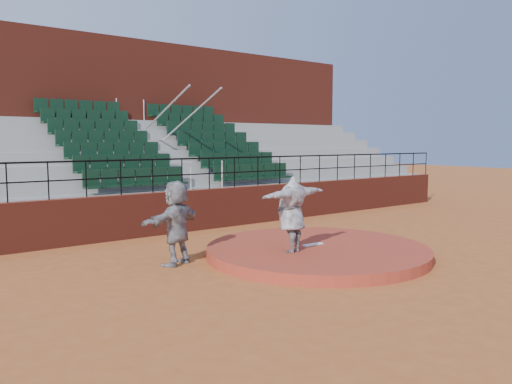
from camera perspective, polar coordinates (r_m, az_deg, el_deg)
ground at (r=12.61m, az=6.98°, el=-7.26°), size 90.00×90.00×0.00m
pitchers_mound at (r=12.58m, az=6.99°, el=-6.71°), size 5.50×5.50×0.25m
pitching_rubber at (r=12.66m, az=6.52°, el=-5.98°), size 0.60×0.15×0.03m
boundary_wall at (r=16.38m, az=-5.33°, el=-1.91°), size 24.00×0.30×1.30m
wall_railing at (r=16.25m, az=-5.38°, el=2.92°), size 24.04×0.05×1.03m
seating_deck at (r=19.47m, az=-11.08°, el=1.57°), size 24.00×5.97×4.63m
press_box_facade at (r=23.04m, az=-15.60°, el=7.36°), size 24.00×3.00×7.10m
pitcher at (r=11.69m, az=4.10°, el=-2.57°), size 2.26×0.96×1.78m
fielder at (r=11.63m, az=-9.11°, el=-3.49°), size 1.90×1.21×1.96m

